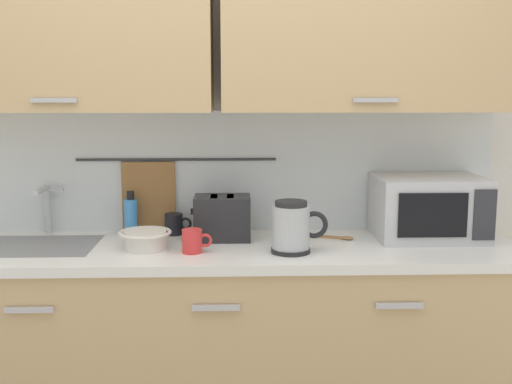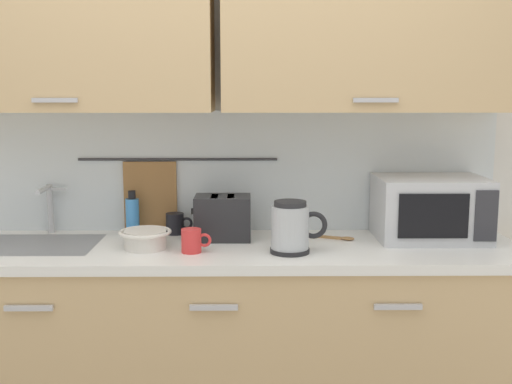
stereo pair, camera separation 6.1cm
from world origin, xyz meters
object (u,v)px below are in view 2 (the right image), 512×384
mixing_bowl (145,238)px  wooden_spoon (331,237)px  dish_soap_bottle (132,215)px  electric_kettle (291,228)px  mug_by_kettle (192,241)px  microwave (430,208)px  mug_near_sink (176,224)px  toaster (223,217)px

mixing_bowl → wooden_spoon: 0.80m
dish_soap_bottle → wooden_spoon: 0.89m
dish_soap_bottle → mixing_bowl: bearing=-69.6°
electric_kettle → mug_by_kettle: (-0.39, 0.01, -0.05)m
microwave → mug_near_sink: microwave is taller
electric_kettle → mixing_bowl: electric_kettle is taller
microwave → mug_by_kettle: (-1.01, -0.22, -0.09)m
dish_soap_bottle → mug_by_kettle: 0.45m
mug_near_sink → toaster: size_ratio=0.47×
electric_kettle → toaster: (-0.28, 0.23, -0.01)m
mug_near_sink → mixing_bowl: 0.28m
mug_near_sink → mug_by_kettle: size_ratio=1.00×
toaster → mug_by_kettle: (-0.11, -0.23, -0.05)m
electric_kettle → wooden_spoon: size_ratio=0.86×
mixing_bowl → wooden_spoon: (0.78, 0.17, -0.04)m
microwave → electric_kettle: microwave is taller
microwave → dish_soap_bottle: microwave is taller
toaster → electric_kettle: bearing=-39.9°
dish_soap_bottle → toaster: bearing=-14.4°
toaster → mug_near_sink: bearing=155.5°
microwave → wooden_spoon: size_ratio=1.73×
microwave → toaster: 0.90m
mug_near_sink → mixing_bowl: bearing=-109.4°
electric_kettle → toaster: size_ratio=0.89×
mug_by_kettle → mixing_bowl: bearing=162.2°
electric_kettle → mug_by_kettle: 0.40m
microwave → mixing_bowl: (-1.21, -0.16, -0.09)m
microwave → wooden_spoon: 0.45m
mug_by_kettle → wooden_spoon: bearing=21.5°
dish_soap_bottle → toaster: dish_soap_bottle is taller
microwave → mug_by_kettle: size_ratio=3.83×
electric_kettle → dish_soap_bottle: 0.77m
microwave → dish_soap_bottle: size_ratio=2.35×
microwave → mug_by_kettle: microwave is taller
electric_kettle → toaster: 0.37m
wooden_spoon → microwave: bearing=-1.0°
electric_kettle → dish_soap_bottle: size_ratio=1.16×
electric_kettle → microwave: bearing=20.5°
mug_by_kettle → wooden_spoon: 0.63m
dish_soap_bottle → wooden_spoon: dish_soap_bottle is taller
mixing_bowl → mug_by_kettle: mug_by_kettle is taller
microwave → electric_kettle: size_ratio=2.03×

